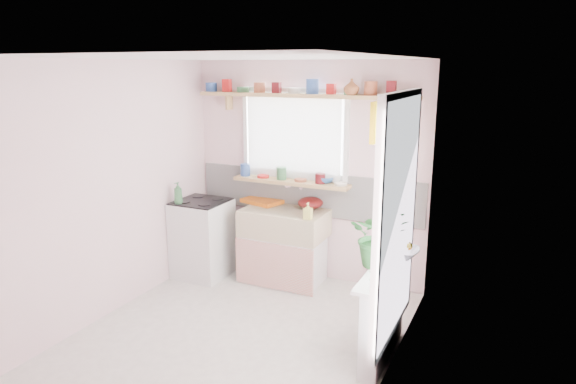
% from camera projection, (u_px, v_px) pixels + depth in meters
% --- Properties ---
extents(room, '(3.20, 3.20, 3.20)m').
position_uv_depth(room, '(340.00, 179.00, 4.94)').
color(room, white).
rests_on(room, ground).
extents(sink_unit, '(0.95, 0.65, 1.11)m').
position_uv_depth(sink_unit, '(284.00, 245.00, 5.88)').
color(sink_unit, white).
rests_on(sink_unit, ground).
extents(cooker, '(0.58, 0.58, 0.93)m').
position_uv_depth(cooker, '(203.00, 238.00, 6.05)').
color(cooker, white).
rests_on(cooker, ground).
extents(radiator_ledge, '(0.22, 0.95, 0.78)m').
position_uv_depth(radiator_ledge, '(383.00, 314.00, 4.33)').
color(radiator_ledge, white).
rests_on(radiator_ledge, ground).
extents(windowsill, '(1.40, 0.22, 0.04)m').
position_uv_depth(windowsill, '(291.00, 182.00, 5.87)').
color(windowsill, tan).
rests_on(windowsill, room).
extents(pine_shelf, '(2.52, 0.24, 0.04)m').
position_uv_depth(pine_shelf, '(303.00, 96.00, 5.57)').
color(pine_shelf, tan).
rests_on(pine_shelf, room).
extents(shelf_crockery, '(2.47, 0.11, 0.12)m').
position_uv_depth(shelf_crockery, '(300.00, 89.00, 5.57)').
color(shelf_crockery, '#3359A5').
rests_on(shelf_crockery, pine_shelf).
extents(sill_crockery, '(1.35, 0.11, 0.12)m').
position_uv_depth(sill_crockery, '(287.00, 175.00, 5.88)').
color(sill_crockery, '#3359A5').
rests_on(sill_crockery, windowsill).
extents(dish_tray, '(0.52, 0.44, 0.04)m').
position_uv_depth(dish_tray, '(263.00, 201.00, 6.11)').
color(dish_tray, orange).
rests_on(dish_tray, sink_unit).
extents(colander, '(0.29, 0.29, 0.13)m').
position_uv_depth(colander, '(310.00, 203.00, 5.85)').
color(colander, '#530E0E').
rests_on(colander, sink_unit).
extents(jade_plant, '(0.56, 0.51, 0.53)m').
position_uv_depth(jade_plant, '(379.00, 236.00, 4.31)').
color(jade_plant, '#2C6E31').
rests_on(jade_plant, radiator_ledge).
extents(fruit_bowl, '(0.34, 0.34, 0.08)m').
position_uv_depth(fruit_bowl, '(400.00, 253.00, 4.57)').
color(fruit_bowl, white).
rests_on(fruit_bowl, radiator_ledge).
extents(herb_pot, '(0.12, 0.10, 0.18)m').
position_uv_depth(herb_pot, '(376.00, 280.00, 3.85)').
color(herb_pot, '#245A24').
rests_on(herb_pot, radiator_ledge).
extents(soap_bottle_sink, '(0.08, 0.08, 0.18)m').
position_uv_depth(soap_bottle_sink, '(308.00, 211.00, 5.43)').
color(soap_bottle_sink, '#EEE66A').
rests_on(soap_bottle_sink, sink_unit).
extents(sill_cup, '(0.13, 0.13, 0.09)m').
position_uv_depth(sill_cup, '(281.00, 175.00, 5.97)').
color(sill_cup, beige).
rests_on(sill_cup, windowsill).
extents(sill_bowl, '(0.27, 0.27, 0.07)m').
position_uv_depth(sill_bowl, '(325.00, 180.00, 5.75)').
color(sill_bowl, '#3364A8').
rests_on(sill_bowl, windowsill).
extents(shelf_vase, '(0.21, 0.21, 0.17)m').
position_uv_depth(shelf_vase, '(352.00, 87.00, 5.26)').
color(shelf_vase, '#95542E').
rests_on(shelf_vase, pine_shelf).
extents(cooker_bottle, '(0.11, 0.11, 0.25)m').
position_uv_depth(cooker_bottle, '(178.00, 193.00, 5.78)').
color(cooker_bottle, '#3A7545').
rests_on(cooker_bottle, cooker).
extents(fruit, '(0.20, 0.14, 0.10)m').
position_uv_depth(fruit, '(401.00, 246.00, 4.55)').
color(fruit, orange).
rests_on(fruit, fruit_bowl).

